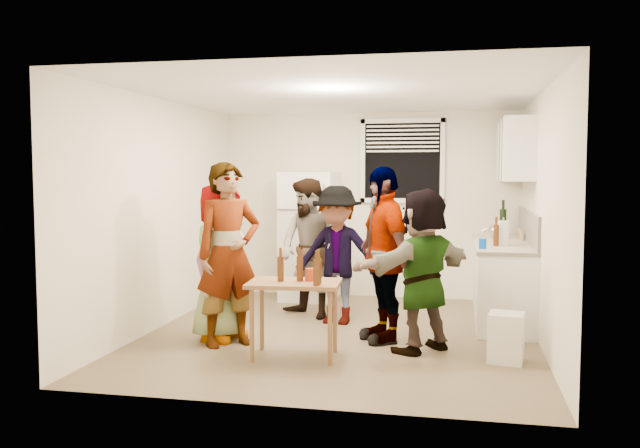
% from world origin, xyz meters
% --- Properties ---
extents(room, '(4.00, 4.50, 2.50)m').
position_xyz_m(room, '(0.00, 0.00, 0.00)').
color(room, white).
rests_on(room, ground).
extents(window, '(1.12, 0.10, 1.06)m').
position_xyz_m(window, '(0.45, 2.21, 1.85)').
color(window, white).
rests_on(window, room).
extents(refrigerator, '(0.70, 0.70, 1.70)m').
position_xyz_m(refrigerator, '(-0.75, 1.88, 0.85)').
color(refrigerator, white).
rests_on(refrigerator, ground).
extents(counter_lower, '(0.60, 2.20, 0.86)m').
position_xyz_m(counter_lower, '(1.70, 1.15, 0.43)').
color(counter_lower, white).
rests_on(counter_lower, ground).
extents(countertop, '(0.64, 2.22, 0.04)m').
position_xyz_m(countertop, '(1.70, 1.15, 0.88)').
color(countertop, beige).
rests_on(countertop, counter_lower).
extents(backsplash, '(0.03, 2.20, 0.36)m').
position_xyz_m(backsplash, '(1.99, 1.15, 1.08)').
color(backsplash, '#B6AFA6').
rests_on(backsplash, countertop).
extents(upper_cabinets, '(0.34, 1.60, 0.70)m').
position_xyz_m(upper_cabinets, '(1.83, 1.35, 1.95)').
color(upper_cabinets, white).
rests_on(upper_cabinets, room).
extents(kettle, '(0.30, 0.28, 0.20)m').
position_xyz_m(kettle, '(1.65, 1.54, 0.90)').
color(kettle, silver).
rests_on(kettle, countertop).
extents(paper_towel, '(0.12, 0.12, 0.27)m').
position_xyz_m(paper_towel, '(1.68, 0.73, 0.90)').
color(paper_towel, white).
rests_on(paper_towel, countertop).
extents(wine_bottle, '(0.08, 0.08, 0.33)m').
position_xyz_m(wine_bottle, '(1.75, 1.95, 0.90)').
color(wine_bottle, black).
rests_on(wine_bottle, countertop).
extents(beer_bottle_counter, '(0.06, 0.06, 0.23)m').
position_xyz_m(beer_bottle_counter, '(1.60, 0.64, 0.90)').
color(beer_bottle_counter, '#47230C').
rests_on(beer_bottle_counter, countertop).
extents(blue_cup, '(0.08, 0.08, 0.11)m').
position_xyz_m(blue_cup, '(1.45, 0.33, 0.90)').
color(blue_cup, blue).
rests_on(blue_cup, countertop).
extents(picture_frame, '(0.02, 0.16, 0.13)m').
position_xyz_m(picture_frame, '(1.92, 1.37, 0.97)').
color(picture_frame, gold).
rests_on(picture_frame, countertop).
extents(trash_bin, '(0.35, 0.35, 0.44)m').
position_xyz_m(trash_bin, '(1.63, -0.72, 0.25)').
color(trash_bin, silver).
rests_on(trash_bin, ground).
extents(serving_table, '(0.87, 0.62, 0.70)m').
position_xyz_m(serving_table, '(-0.26, -0.95, 0.00)').
color(serving_table, brown).
rests_on(serving_table, ground).
extents(beer_bottle_table, '(0.06, 0.06, 0.23)m').
position_xyz_m(beer_bottle_table, '(-0.02, -1.03, 0.70)').
color(beer_bottle_table, '#47230C').
rests_on(beer_bottle_table, serving_table).
extents(red_cup, '(0.09, 0.09, 0.11)m').
position_xyz_m(red_cup, '(-0.13, -0.88, 0.70)').
color(red_cup, '#B83715').
rests_on(red_cup, serving_table).
extents(guest_grey, '(1.76, 1.23, 0.51)m').
position_xyz_m(guest_grey, '(-1.16, -0.44, 0.00)').
color(guest_grey, gray).
rests_on(guest_grey, ground).
extents(guest_stripe, '(1.67, 1.79, 0.43)m').
position_xyz_m(guest_stripe, '(-1.00, -0.64, 0.00)').
color(guest_stripe, '#141933').
rests_on(guest_stripe, ground).
extents(guest_back_left, '(1.57, 1.79, 0.62)m').
position_xyz_m(guest_back_left, '(-0.51, 0.77, 0.00)').
color(guest_back_left, brown).
rests_on(guest_back_left, ground).
extents(guest_back_right, '(1.18, 1.66, 0.58)m').
position_xyz_m(guest_back_right, '(-0.13, 0.52, 0.00)').
color(guest_back_right, '#414046').
rests_on(guest_back_right, ground).
extents(guest_black, '(2.04, 1.74, 0.43)m').
position_xyz_m(guest_black, '(0.46, -0.18, 0.00)').
color(guest_black, black).
rests_on(guest_black, ground).
extents(guest_orange, '(2.12, 2.11, 0.46)m').
position_xyz_m(guest_orange, '(0.87, -0.49, 0.00)').
color(guest_orange, '#C26D50').
rests_on(guest_orange, ground).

